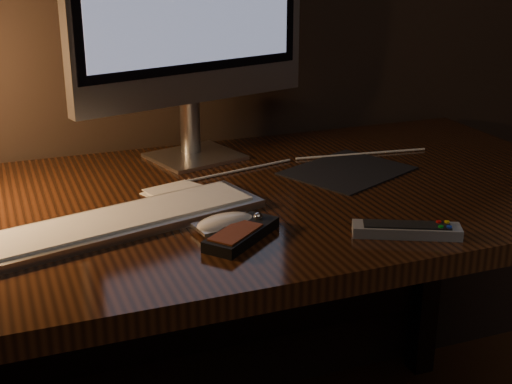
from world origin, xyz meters
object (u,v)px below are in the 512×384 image
object	(u,v)px
desk	(196,247)
mouse	(226,225)
tv_remote	(407,230)
media_remote	(242,233)
keyboard	(125,220)

from	to	relation	value
desk	mouse	distance (m)	0.27
desk	tv_remote	size ratio (longest dim) A/B	9.01
media_remote	desk	bearing A→B (deg)	50.95
tv_remote	mouse	bearing A→B (deg)	-179.23
desk	keyboard	xyz separation A→B (m)	(-0.16, -0.15, 0.14)
mouse	tv_remote	xyz separation A→B (m)	(0.27, -0.13, 0.00)
media_remote	keyboard	bearing A→B (deg)	102.84
mouse	tv_remote	world-z (taller)	tv_remote
keyboard	mouse	distance (m)	0.17
keyboard	tv_remote	xyz separation A→B (m)	(0.42, -0.21, 0.00)
media_remote	tv_remote	bearing A→B (deg)	-56.64
keyboard	mouse	world-z (taller)	mouse
tv_remote	desk	bearing A→B (deg)	151.85
mouse	tv_remote	bearing A→B (deg)	-33.98
keyboard	media_remote	world-z (taller)	media_remote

